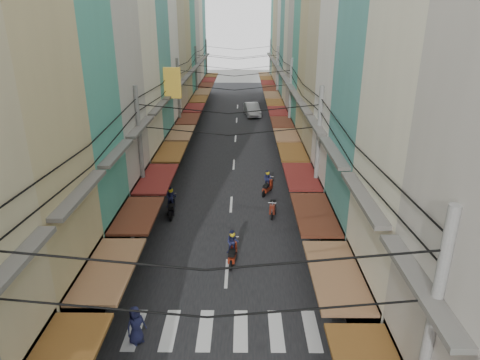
{
  "coord_description": "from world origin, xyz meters",
  "views": [
    {
      "loc": [
        0.78,
        -19.57,
        11.64
      ],
      "look_at": [
        0.59,
        4.64,
        2.26
      ],
      "focal_mm": 32.0,
      "sensor_mm": 36.0,
      "label": 1
    }
  ],
  "objects_px": {
    "bicycle": "(376,262)",
    "traffic_sign": "(342,269)",
    "market_umbrella": "(365,264)",
    "white_car": "(252,116)"
  },
  "relations": [
    {
      "from": "white_car",
      "to": "bicycle",
      "type": "height_order",
      "value": "white_car"
    },
    {
      "from": "market_umbrella",
      "to": "white_car",
      "type": "bearing_deg",
      "value": 96.05
    },
    {
      "from": "white_car",
      "to": "bicycle",
      "type": "relative_size",
      "value": 3.12
    },
    {
      "from": "market_umbrella",
      "to": "traffic_sign",
      "type": "relative_size",
      "value": 0.85
    },
    {
      "from": "bicycle",
      "to": "traffic_sign",
      "type": "bearing_deg",
      "value": 151.1
    },
    {
      "from": "market_umbrella",
      "to": "traffic_sign",
      "type": "xyz_separation_m",
      "value": [
        -1.01,
        -0.34,
        -0.06
      ]
    },
    {
      "from": "bicycle",
      "to": "white_car",
      "type": "bearing_deg",
      "value": 16.17
    },
    {
      "from": "bicycle",
      "to": "market_umbrella",
      "type": "relative_size",
      "value": 0.72
    },
    {
      "from": "bicycle",
      "to": "traffic_sign",
      "type": "height_order",
      "value": "traffic_sign"
    },
    {
      "from": "white_car",
      "to": "traffic_sign",
      "type": "distance_m",
      "value": 37.54
    }
  ]
}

